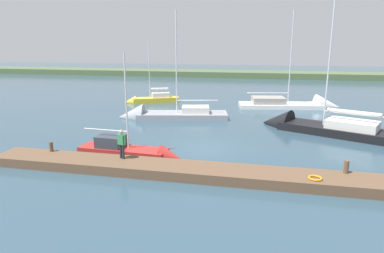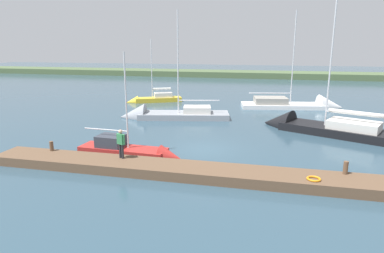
{
  "view_description": "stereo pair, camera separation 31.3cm",
  "coord_description": "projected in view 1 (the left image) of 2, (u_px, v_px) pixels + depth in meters",
  "views": [
    {
      "loc": [
        -3.71,
        20.77,
        6.67
      ],
      "look_at": [
        0.79,
        0.12,
        1.54
      ],
      "focal_mm": 31.25,
      "sensor_mm": 36.0,
      "label": 1
    },
    {
      "loc": [
        -4.02,
        20.7,
        6.67
      ],
      "look_at": [
        0.79,
        0.12,
        1.54
      ],
      "focal_mm": 31.25,
      "sensor_mm": 36.0,
      "label": 2
    }
  ],
  "objects": [
    {
      "name": "sailboat_outer_mooring",
      "position": [
        150.0,
        101.0,
        40.43
      ],
      "size": [
        6.58,
        4.28,
        8.1
      ],
      "rotation": [
        0.0,
        0.0,
        0.46
      ],
      "color": "gold",
      "rests_on": "ground_plane"
    },
    {
      "name": "dock_pier",
      "position": [
        188.0,
        171.0,
        17.53
      ],
      "size": [
        22.44,
        2.07,
        0.53
      ],
      "primitive_type": "cube",
      "color": "brown",
      "rests_on": "ground_plane"
    },
    {
      "name": "far_shoreline",
      "position": [
        248.0,
        77.0,
        72.85
      ],
      "size": [
        180.0,
        8.0,
        2.4
      ],
      "primitive_type": "cube",
      "color": "#4C603D",
      "rests_on": "ground_plane"
    },
    {
      "name": "sailboat_behind_pier",
      "position": [
        162.0,
        117.0,
        31.49
      ],
      "size": [
        10.54,
        4.64,
        11.0
      ],
      "rotation": [
        0.0,
        0.0,
        0.2
      ],
      "color": "gray",
      "rests_on": "ground_plane"
    },
    {
      "name": "sailboat_mid_channel",
      "position": [
        300.0,
        106.0,
        36.83
      ],
      "size": [
        11.3,
        4.78,
        11.64
      ],
      "rotation": [
        0.0,
        0.0,
        3.32
      ],
      "color": "white",
      "rests_on": "ground_plane"
    },
    {
      "name": "sailboat_far_right",
      "position": [
        315.0,
        128.0,
        26.64
      ],
      "size": [
        10.91,
        7.01,
        11.67
      ],
      "rotation": [
        0.0,
        0.0,
        -0.44
      ],
      "color": "black",
      "rests_on": "ground_plane"
    },
    {
      "name": "mooring_post_far",
      "position": [
        51.0,
        147.0,
        19.85
      ],
      "size": [
        0.22,
        0.22,
        0.58
      ],
      "primitive_type": "cylinder",
      "color": "brown",
      "rests_on": "dock_pier"
    },
    {
      "name": "person_on_dock",
      "position": [
        122.0,
        142.0,
        18.44
      ],
      "size": [
        0.59,
        0.38,
        1.65
      ],
      "rotation": [
        0.0,
        0.0,
        4.29
      ],
      "color": "#28282D",
      "rests_on": "dock_pier"
    },
    {
      "name": "ground_plane",
      "position": [
        204.0,
        149.0,
        22.07
      ],
      "size": [
        200.0,
        200.0,
        0.0
      ],
      "primitive_type": "plane",
      "color": "#2D4756"
    },
    {
      "name": "sailboat_inner_slip",
      "position": [
        134.0,
        153.0,
        20.79
      ],
      "size": [
        6.78,
        1.91,
        7.05
      ],
      "rotation": [
        0.0,
        0.0,
        3.08
      ],
      "color": "#B22823",
      "rests_on": "ground_plane"
    },
    {
      "name": "mooring_post_near",
      "position": [
        346.0,
        167.0,
        16.46
      ],
      "size": [
        0.23,
        0.23,
        0.65
      ],
      "primitive_type": "cylinder",
      "color": "brown",
      "rests_on": "dock_pier"
    },
    {
      "name": "life_ring_buoy",
      "position": [
        315.0,
        178.0,
        15.77
      ],
      "size": [
        0.66,
        0.66,
        0.1
      ],
      "primitive_type": "torus",
      "color": "orange",
      "rests_on": "dock_pier"
    }
  ]
}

